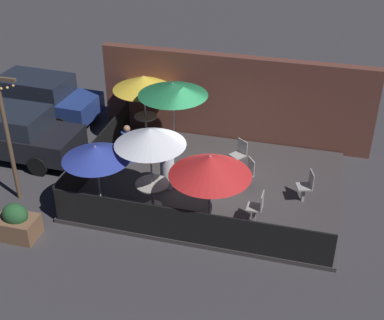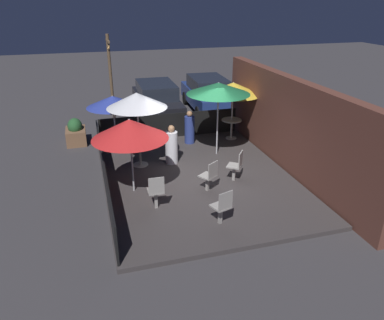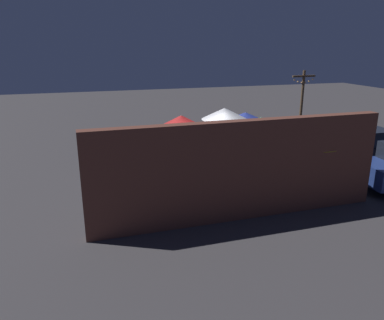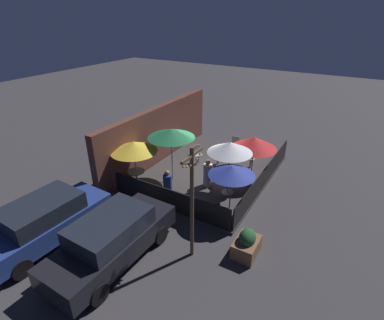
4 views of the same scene
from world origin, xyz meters
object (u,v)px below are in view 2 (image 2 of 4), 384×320
object	(u,v)px
patio_umbrella_3	(113,102)
patron_1	(190,129)
patio_chair_3	(236,165)
planter_box	(76,133)
patio_umbrella_2	(218,88)
patio_umbrella_4	(130,129)
light_post	(111,80)
patio_chair_0	(210,175)
patio_chair_2	(222,206)
parked_car_1	(208,94)
parked_car_0	(157,100)
dining_table_1	(140,148)
patio_chair_1	(156,191)
patron_0	(171,146)
dining_table_0	(232,124)
patio_umbrella_0	(233,89)
patio_umbrella_1	(137,100)

from	to	relation	value
patio_umbrella_3	patron_1	xyz separation A→B (m)	(-0.27, 2.72, -1.30)
patio_chair_3	planter_box	distance (m)	6.64
planter_box	patio_umbrella_2	bearing A→B (deg)	59.84
patio_umbrella_4	light_post	distance (m)	5.53
patio_umbrella_4	patio_chair_0	world-z (taller)	patio_umbrella_4
patio_chair_2	parked_car_1	xyz separation A→B (m)	(-9.77, 2.86, 0.22)
patio_umbrella_4	patio_chair_2	distance (m)	3.20
patron_1	parked_car_0	xyz separation A→B (m)	(-3.77, -0.48, 0.18)
patio_umbrella_2	patron_1	bearing A→B (deg)	-154.44
light_post	parked_car_1	size ratio (longest dim) A/B	0.85
patio_chair_3	planter_box	world-z (taller)	patio_chair_3
patio_umbrella_2	patio_chair_3	size ratio (longest dim) A/B	2.70
dining_table_1	patio_chair_1	size ratio (longest dim) A/B	0.95
dining_table_1	patron_0	size ratio (longest dim) A/B	0.70
patron_1	parked_car_1	size ratio (longest dim) A/B	0.27
patron_1	parked_car_1	bearing A→B (deg)	118.04
patio_umbrella_2	patio_chair_0	distance (m)	3.29
dining_table_0	patio_chair_3	xyz separation A→B (m)	(3.40, -1.19, -0.09)
dining_table_1	parked_car_0	size ratio (longest dim) A/B	0.20
patio_umbrella_3	parked_car_1	world-z (taller)	patio_umbrella_3
patio_umbrella_3	light_post	size ratio (longest dim) A/B	0.53
patio_umbrella_0	patio_umbrella_3	size ratio (longest dim) A/B	1.06
patio_umbrella_0	patio_umbrella_4	xyz separation A→B (m)	(3.20, -4.20, -0.10)
dining_table_0	patron_0	bearing A→B (deg)	-59.40
patio_umbrella_0	patio_umbrella_1	bearing A→B (deg)	-67.98
light_post	patio_umbrella_3	bearing A→B (deg)	-3.96
patio_umbrella_2	patron_1	distance (m)	2.26
patio_umbrella_2	light_post	size ratio (longest dim) A/B	0.64
planter_box	parked_car_1	world-z (taller)	parked_car_1
patio_umbrella_3	patron_1	distance (m)	3.02
patio_umbrella_0	patron_1	bearing A→B (deg)	-89.60
patio_umbrella_2	light_post	bearing A→B (deg)	-139.00
patio_chair_0	patron_1	xyz separation A→B (m)	(-3.80, 0.49, 0.06)
patio_umbrella_4	patron_1	xyz separation A→B (m)	(-3.19, 2.53, -1.29)
patio_umbrella_3	parked_car_0	world-z (taller)	patio_umbrella_3
dining_table_0	patio_chair_2	distance (m)	6.00
patio_umbrella_3	parked_car_1	xyz separation A→B (m)	(-4.55, 4.83, -1.12)
dining_table_0	patio_chair_2	world-z (taller)	patio_chair_2
patio_umbrella_1	patio_chair_2	xyz separation A→B (m)	(3.98, 1.34, -1.65)
patio_umbrella_4	parked_car_0	size ratio (longest dim) A/B	0.46
light_post	patio_umbrella_0	bearing A→B (deg)	61.05
patio_umbrella_1	patio_umbrella_4	distance (m)	1.77
patio_umbrella_4	patio_chair_0	size ratio (longest dim) A/B	2.32
patio_umbrella_4	parked_car_1	distance (m)	8.87
patio_chair_0	parked_car_1	xyz separation A→B (m)	(-8.08, 2.61, 0.23)
patio_chair_0	patron_0	size ratio (longest dim) A/B	0.70
patio_umbrella_1	parked_car_0	size ratio (longest dim) A/B	0.53
planter_box	parked_car_1	size ratio (longest dim) A/B	0.23
patio_umbrella_0	dining_table_1	size ratio (longest dim) A/B	2.38
patio_umbrella_3	patio_chair_1	xyz separation A→B (m)	(4.08, 0.61, -1.32)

